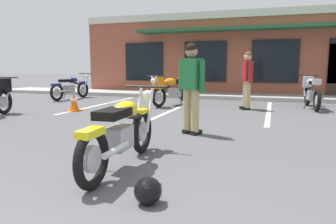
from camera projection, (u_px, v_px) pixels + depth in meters
name	position (u px, v px, depth m)	size (l,w,h in m)	color
ground_plane	(177.00, 147.00, 5.00)	(80.00, 80.00, 0.00)	#515154
sidewalk_kerb	(236.00, 96.00, 12.57)	(22.00, 1.80, 0.14)	#A8A59E
brick_storefront_building	(246.00, 56.00, 16.00)	(14.19, 7.18, 3.53)	brown
painted_stall_lines	(221.00, 110.00, 9.20)	(8.03, 4.80, 0.01)	silver
motorcycle_foreground_classic	(122.00, 131.00, 3.92)	(0.66, 2.11, 0.98)	black
motorcycle_red_sportbike	(171.00, 89.00, 10.11)	(1.02, 2.02, 0.98)	black
motorcycle_blue_standard	(71.00, 87.00, 12.06)	(0.68, 2.11, 0.98)	black
motorcycle_green_cafe_racer	(312.00, 91.00, 9.49)	(0.66, 2.11, 0.98)	black
person_in_shorts_foreground	(191.00, 83.00, 5.78)	(0.58, 0.39, 1.68)	black
person_near_building	(247.00, 77.00, 9.13)	(0.38, 0.59, 1.68)	black
helmet_on_pavement	(148.00, 191.00, 2.90)	(0.26, 0.26, 0.26)	black
traffic_cone	(74.00, 102.00, 8.92)	(0.34, 0.34, 0.53)	orange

